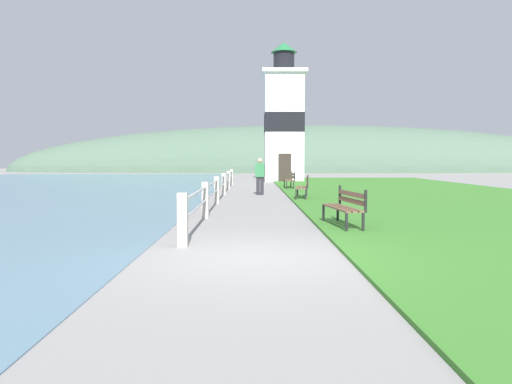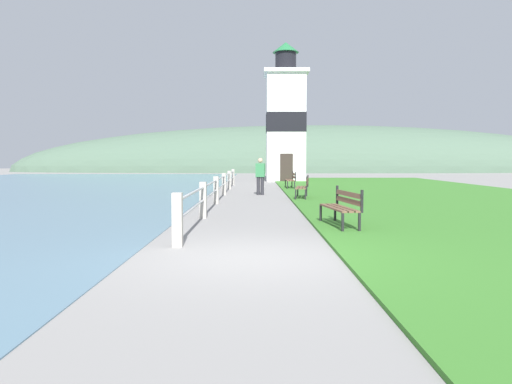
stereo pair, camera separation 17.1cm
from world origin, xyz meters
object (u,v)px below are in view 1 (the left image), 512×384
park_bench_near (346,205)px  park_bench_far (291,179)px  person_strolling (260,175)px  park_bench_midway (304,186)px  lighthouse (284,121)px

park_bench_near → park_bench_far: same height
park_bench_near → park_bench_far: 15.45m
park_bench_far → person_strolling: 4.97m
park_bench_near → park_bench_far: size_ratio=0.96×
park_bench_midway → lighthouse: size_ratio=0.18×
lighthouse → person_strolling: bearing=-97.8°
park_bench_near → lighthouse: 25.32m
park_bench_midway → person_strolling: (-1.71, 2.44, 0.36)m
park_bench_near → park_bench_midway: bearing=-96.7°
lighthouse → park_bench_near: bearing=-90.3°
park_bench_midway → park_bench_far: 7.09m
park_bench_midway → park_bench_far: size_ratio=0.92×
park_bench_far → lighthouse: 10.33m
park_bench_midway → person_strolling: bearing=-47.7°
lighthouse → park_bench_far: bearing=-91.4°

